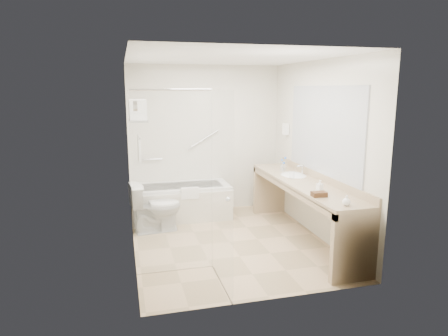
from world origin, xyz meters
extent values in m
plane|color=tan|center=(0.00, 0.00, 0.00)|extent=(3.20, 3.20, 0.00)
cube|color=white|center=(0.00, 0.00, 2.50)|extent=(2.60, 3.20, 0.10)
cube|color=beige|center=(0.00, 1.60, 1.25)|extent=(2.60, 0.10, 2.50)
cube|color=beige|center=(0.00, -1.60, 1.25)|extent=(2.60, 0.10, 2.50)
cube|color=beige|center=(-1.30, 0.00, 1.25)|extent=(0.10, 3.20, 2.50)
cube|color=beige|center=(1.30, 0.00, 1.25)|extent=(0.10, 3.20, 2.50)
cube|color=silver|center=(-0.50, 1.25, 0.28)|extent=(1.60, 0.70, 0.55)
cube|color=beige|center=(-0.50, 0.89, 0.25)|extent=(1.60, 0.02, 0.50)
cube|color=white|center=(-0.40, 0.90, 0.50)|extent=(0.28, 0.06, 0.18)
cylinder|color=silver|center=(-0.95, 1.56, 0.95)|extent=(0.40, 0.03, 0.03)
cylinder|color=silver|center=(-0.05, 1.56, 1.25)|extent=(0.53, 0.03, 0.33)
cube|color=silver|center=(-0.85, -0.70, 1.05)|extent=(0.90, 0.01, 2.10)
cube|color=silver|center=(-0.40, -1.15, 1.05)|extent=(0.02, 0.90, 2.10)
cylinder|color=silver|center=(-0.85, -0.70, 2.10)|extent=(0.90, 0.02, 0.02)
sphere|color=silver|center=(-0.37, -1.30, 1.00)|extent=(0.05, 0.05, 0.05)
cylinder|color=silver|center=(-1.25, -1.15, 1.95)|extent=(0.04, 0.10, 0.10)
cube|color=silver|center=(-1.17, 0.35, 1.70)|extent=(0.24, 0.55, 0.02)
cylinder|color=silver|center=(-1.17, 0.35, 1.48)|extent=(0.02, 0.55, 0.02)
cube|color=white|center=(-1.17, 0.35, 1.32)|extent=(0.03, 0.42, 0.32)
cube|color=white|center=(-1.17, 0.35, 1.76)|extent=(0.22, 0.40, 0.08)
cube|color=white|center=(-1.17, 0.35, 1.84)|extent=(0.22, 0.40, 0.08)
cube|color=white|center=(-1.17, 0.35, 1.93)|extent=(0.22, 0.40, 0.08)
cube|color=tan|center=(1.02, -0.15, 0.82)|extent=(0.55, 2.70, 0.05)
cube|color=tan|center=(1.29, -0.15, 0.90)|extent=(0.03, 2.70, 0.10)
cube|color=tan|center=(0.77, -0.15, 0.77)|extent=(0.04, 2.70, 0.08)
cube|color=tan|center=(1.02, -1.46, 0.40)|extent=(0.55, 0.08, 0.80)
cube|color=tan|center=(1.02, 1.16, 0.40)|extent=(0.55, 0.08, 0.80)
ellipsoid|color=silver|center=(1.05, 0.25, 0.82)|extent=(0.40, 0.52, 0.14)
cylinder|color=silver|center=(1.20, 0.25, 0.93)|extent=(0.03, 0.03, 0.14)
cube|color=#ABB0B8|center=(1.29, -0.15, 1.55)|extent=(0.02, 2.00, 1.20)
cube|color=white|center=(1.25, 1.05, 1.45)|extent=(0.08, 0.10, 0.18)
imported|color=silver|center=(-0.95, 0.70, 0.37)|extent=(0.80, 0.51, 0.74)
cube|color=#4B321B|center=(0.85, -0.93, 0.88)|extent=(0.18, 0.12, 0.06)
imported|color=white|center=(0.97, -0.71, 0.88)|extent=(0.10, 0.16, 0.07)
imported|color=white|center=(0.97, -1.34, 0.90)|extent=(0.12, 0.14, 0.09)
cylinder|color=silver|center=(0.93, 0.33, 0.93)|extent=(0.06, 0.06, 0.16)
cylinder|color=blue|center=(0.93, 0.33, 1.03)|extent=(0.03, 0.03, 0.02)
cylinder|color=silver|center=(1.03, 0.64, 0.93)|extent=(0.05, 0.05, 0.15)
cylinder|color=blue|center=(1.03, 0.64, 1.01)|extent=(0.03, 0.03, 0.02)
cylinder|color=silver|center=(1.08, 0.64, 0.94)|extent=(0.06, 0.06, 0.18)
cylinder|color=blue|center=(1.08, 0.64, 1.04)|extent=(0.03, 0.03, 0.03)
cylinder|color=silver|center=(1.00, 0.55, 0.90)|extent=(0.08, 0.08, 0.09)
cylinder|color=silver|center=(0.93, 0.03, 0.90)|extent=(0.10, 0.10, 0.10)
camera|label=1|loc=(-1.39, -5.10, 2.12)|focal=32.00mm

